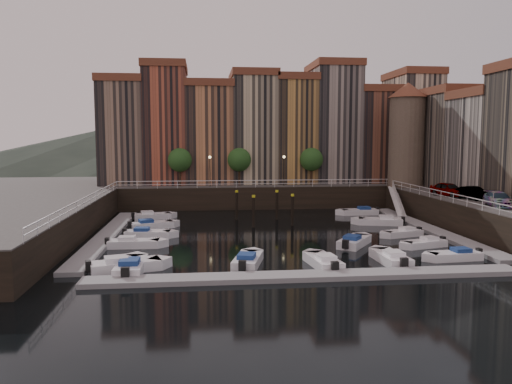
{
  "coord_description": "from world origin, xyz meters",
  "views": [
    {
      "loc": [
        -7.0,
        -49.49,
        9.46
      ],
      "look_at": [
        -1.23,
        4.0,
        3.69
      ],
      "focal_mm": 35.0,
      "sensor_mm": 36.0,
      "label": 1
    }
  ],
  "objects": [
    {
      "name": "boat_near_1",
      "position": [
        -3.71,
        -13.12,
        0.38
      ],
      "size": [
        2.86,
        4.98,
        1.11
      ],
      "rotation": [
        0.0,
        0.0,
        1.32
      ],
      "color": "white",
      "rests_on": "ground"
    },
    {
      "name": "car_c",
      "position": [
        20.74,
        -5.64,
        3.67
      ],
      "size": [
        2.9,
        4.96,
        1.35
      ],
      "primitive_type": "imported",
      "rotation": [
        0.0,
        0.0,
        -0.23
      ],
      "color": "gray",
      "rests_on": "quay_right"
    },
    {
      "name": "ground",
      "position": [
        0.0,
        0.0,
        0.0
      ],
      "size": [
        200.0,
        200.0,
        0.0
      ],
      "primitive_type": "plane",
      "color": "black",
      "rests_on": "ground"
    },
    {
      "name": "boat_near_0",
      "position": [
        -12.13,
        -14.1,
        0.4
      ],
      "size": [
        1.92,
        5.13,
        1.18
      ],
      "rotation": [
        0.0,
        0.0,
        1.56
      ],
      "color": "white",
      "rests_on": "ground"
    },
    {
      "name": "street_lamps",
      "position": [
        -1.0,
        17.2,
        5.9
      ],
      "size": [
        10.36,
        0.36,
        4.18
      ],
      "color": "black",
      "rests_on": "quay_far"
    },
    {
      "name": "dock_left",
      "position": [
        -16.2,
        -1.0,
        0.17
      ],
      "size": [
        2.0,
        28.0,
        0.35
      ],
      "primitive_type": "cube",
      "color": "gray",
      "rests_on": "ground"
    },
    {
      "name": "boat_left_1",
      "position": [
        -13.15,
        -5.77,
        0.36
      ],
      "size": [
        4.64,
        1.75,
        1.06
      ],
      "rotation": [
        0.0,
        0.0,
        -0.01
      ],
      "color": "white",
      "rests_on": "ground"
    },
    {
      "name": "dock_near",
      "position": [
        0.0,
        -17.0,
        0.17
      ],
      "size": [
        30.0,
        2.0,
        0.35
      ],
      "primitive_type": "cube",
      "color": "gray",
      "rests_on": "ground"
    },
    {
      "name": "corner_tower",
      "position": [
        20.0,
        14.5,
        10.19
      ],
      "size": [
        5.2,
        5.2,
        13.8
      ],
      "color": "#6B5B4C",
      "rests_on": "quay_right"
    },
    {
      "name": "boat_left_4",
      "position": [
        -13.08,
        9.77,
        0.35
      ],
      "size": [
        4.68,
        2.75,
        1.05
      ],
      "rotation": [
        0.0,
        0.0,
        0.27
      ],
      "color": "white",
      "rests_on": "ground"
    },
    {
      "name": "far_terrace",
      "position": [
        3.31,
        23.5,
        10.95
      ],
      "size": [
        48.7,
        10.3,
        17.5
      ],
      "color": "#886C56",
      "rests_on": "quay_far"
    },
    {
      "name": "car_b",
      "position": [
        21.16,
        -0.46,
        3.68
      ],
      "size": [
        2.32,
        4.36,
        1.37
      ],
      "primitive_type": "imported",
      "rotation": [
        0.0,
        0.0,
        0.22
      ],
      "color": "gray",
      "rests_on": "quay_right"
    },
    {
      "name": "mountains",
      "position": [
        1.72,
        110.0,
        7.92
      ],
      "size": [
        145.0,
        100.0,
        18.0
      ],
      "color": "#2D382D",
      "rests_on": "ground"
    },
    {
      "name": "car_a",
      "position": [
        20.09,
        2.8,
        3.77
      ],
      "size": [
        2.98,
        4.85,
        1.54
      ],
      "primitive_type": "imported",
      "rotation": [
        0.0,
        0.0,
        0.27
      ],
      "color": "gray",
      "rests_on": "quay_right"
    },
    {
      "name": "boat_right_4",
      "position": [
        12.58,
        10.43,
        0.37
      ],
      "size": [
        4.75,
        1.75,
        1.09
      ],
      "rotation": [
        0.0,
        0.0,
        3.15
      ],
      "color": "white",
      "rests_on": "ground"
    },
    {
      "name": "railings",
      "position": [
        0.0,
        4.88,
        3.79
      ],
      "size": [
        36.08,
        34.04,
        0.52
      ],
      "color": "white",
      "rests_on": "ground"
    },
    {
      "name": "boat_right_1",
      "position": [
        12.37,
        -8.38,
        0.32
      ],
      "size": [
        4.28,
        2.54,
        0.96
      ],
      "rotation": [
        0.0,
        0.0,
        3.42
      ],
      "color": "white",
      "rests_on": "ground"
    },
    {
      "name": "boat_left_2",
      "position": [
        -12.39,
        -1.41,
        0.35
      ],
      "size": [
        4.63,
        2.06,
        1.05
      ],
      "rotation": [
        0.0,
        0.0,
        -0.1
      ],
      "color": "white",
      "rests_on": "ground"
    },
    {
      "name": "right_terrace",
      "position": [
        26.5,
        3.8,
        9.56
      ],
      "size": [
        9.3,
        24.3,
        14.0
      ],
      "color": "#6A5F50",
      "rests_on": "quay_right"
    },
    {
      "name": "boat_right_0",
      "position": [
        12.7,
        -13.07,
        0.34
      ],
      "size": [
        4.42,
        1.94,
        1.0
      ],
      "rotation": [
        0.0,
        0.0,
        3.23
      ],
      "color": "white",
      "rests_on": "ground"
    },
    {
      "name": "boat_right_2",
      "position": [
        12.4,
        -3.52,
        0.32
      ],
      "size": [
        4.25,
        2.55,
        0.95
      ],
      "rotation": [
        0.0,
        0.0,
        3.43
      ],
      "color": "white",
      "rests_on": "ground"
    },
    {
      "name": "boat_near_2",
      "position": [
        1.87,
        -14.0,
        0.37
      ],
      "size": [
        2.25,
        4.84,
        1.09
      ],
      "rotation": [
        0.0,
        0.0,
        1.69
      ],
      "color": "white",
      "rests_on": "ground"
    },
    {
      "name": "boat_near_3",
      "position": [
        7.28,
        -13.5,
        0.38
      ],
      "size": [
        1.92,
        4.89,
        1.12
      ],
      "rotation": [
        0.0,
        0.0,
        1.61
      ],
      "color": "white",
      "rests_on": "ground"
    },
    {
      "name": "promenade_trees",
      "position": [
        -1.33,
        18.2,
        6.58
      ],
      "size": [
        21.2,
        3.2,
        5.2
      ],
      "color": "black",
      "rests_on": "quay_far"
    },
    {
      "name": "boat_left_0",
      "position": [
        -12.67,
        -13.75,
        0.4
      ],
      "size": [
        5.33,
        3.2,
        1.19
      ],
      "rotation": [
        0.0,
        0.0,
        0.29
      ],
      "color": "white",
      "rests_on": "ground"
    },
    {
      "name": "mooring_pilings",
      "position": [
        -0.08,
        5.58,
        1.65
      ],
      "size": [
        6.14,
        5.56,
        3.78
      ],
      "color": "black",
      "rests_on": "ground"
    },
    {
      "name": "gangway",
      "position": [
        17.1,
        10.0,
        1.92
      ],
      "size": [
        2.78,
        8.32,
        3.73
      ],
      "color": "white",
      "rests_on": "ground"
    },
    {
      "name": "quay_far",
      "position": [
        0.0,
        26.0,
        1.5
      ],
      "size": [
        80.0,
        20.0,
        3.0
      ],
      "primitive_type": "cube",
      "color": "black",
      "rests_on": "ground"
    },
    {
      "name": "boat_left_3",
      "position": [
        -12.51,
        3.45,
        0.36
      ],
      "size": [
        4.81,
        3.05,
        1.08
      ],
      "rotation": [
        0.0,
        0.0,
        0.33
      ],
      "color": "white",
      "rests_on": "ground"
    },
    {
      "name": "boat_extra_849",
      "position": [
        6.27,
        -7.3,
        0.38
      ],
      "size": [
        4.1,
        4.78,
        1.12
      ],
      "rotation": [
        0.0,
        0.0,
        0.96
      ],
      "color": "white",
      "rests_on": "ground"
    },
    {
      "name": "boat_right_3",
      "position": [
        12.6,
        3.03,
        0.38
      ],
      "size": [
        5.08,
        2.95,
        1.14
      ],
      "rotation": [
        0.0,
        0.0,
        2.88
      ],
      "color": "white",
      "rests_on": "ground"
    },
    {
      "name": "dock_right",
      "position": [
        16.2,
        -1.0,
        0.17
      ],
      "size": [
        2.0,
        28.0,
        0.35
      ],
      "primitive_type": "cube",
      "color": "gray",
      "rests_on": "ground"
    }
  ]
}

